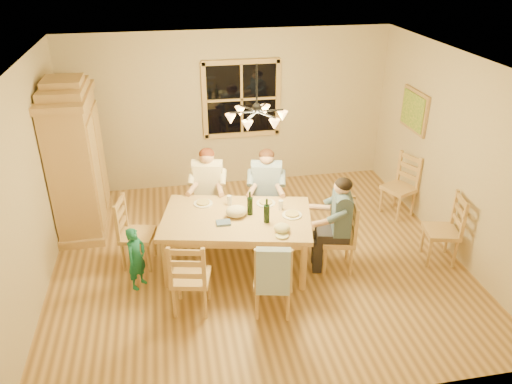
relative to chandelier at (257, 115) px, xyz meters
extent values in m
plane|color=brown|center=(0.00, 0.00, -2.08)|extent=(5.50, 5.50, 0.00)
cube|color=white|center=(0.00, 0.00, 0.62)|extent=(5.50, 5.00, 0.02)
cube|color=#C6AF8C|center=(0.00, 2.50, -0.73)|extent=(5.50, 0.02, 2.70)
cube|color=#C6AF8C|center=(-2.75, 0.00, -0.73)|extent=(0.02, 5.00, 2.70)
cube|color=#C6AF8C|center=(2.75, 0.00, -0.73)|extent=(0.02, 5.00, 2.70)
cube|color=black|center=(0.20, 2.48, -0.53)|extent=(1.20, 0.03, 1.20)
cube|color=tan|center=(0.20, 2.46, -0.53)|extent=(1.30, 0.06, 1.30)
cube|color=#A57E47|center=(2.72, 1.20, -0.48)|extent=(0.04, 0.78, 0.64)
cube|color=#1E6B2D|center=(2.69, 1.20, -0.48)|extent=(0.02, 0.68, 0.54)
cylinder|color=black|center=(0.00, 0.00, 0.36)|extent=(0.02, 0.02, 0.53)
sphere|color=black|center=(0.00, 0.00, 0.09)|extent=(0.12, 0.12, 0.12)
cylinder|color=black|center=(0.16, 0.00, 0.05)|extent=(0.34, 0.02, 0.02)
cone|color=#FFB259|center=(0.32, 0.00, -0.03)|extent=(0.13, 0.13, 0.12)
cylinder|color=black|center=(0.08, 0.14, 0.05)|extent=(0.19, 0.31, 0.02)
cone|color=#FFB259|center=(0.16, 0.28, -0.03)|extent=(0.13, 0.13, 0.12)
cylinder|color=black|center=(-0.08, 0.14, 0.05)|extent=(0.19, 0.31, 0.02)
cone|color=#FFB259|center=(-0.16, 0.28, -0.03)|extent=(0.13, 0.13, 0.12)
cylinder|color=black|center=(-0.16, 0.00, 0.05)|extent=(0.34, 0.02, 0.02)
cone|color=#FFB259|center=(-0.32, 0.00, -0.03)|extent=(0.13, 0.13, 0.12)
cylinder|color=black|center=(-0.08, -0.14, 0.05)|extent=(0.19, 0.31, 0.02)
cone|color=#FFB259|center=(-0.16, -0.28, -0.03)|extent=(0.13, 0.13, 0.12)
cylinder|color=black|center=(0.08, -0.14, 0.05)|extent=(0.19, 0.31, 0.02)
cone|color=#FFB259|center=(0.16, -0.28, -0.03)|extent=(0.13, 0.13, 0.12)
cube|color=#A57E47|center=(-2.43, 1.38, -1.08)|extent=(0.60, 1.30, 2.00)
cube|color=#A57E47|center=(-2.43, 1.38, -0.03)|extent=(0.66, 1.40, 0.10)
cube|color=#A57E47|center=(-2.43, 1.38, 0.07)|extent=(0.58, 1.00, 0.12)
cube|color=#A57E47|center=(-2.43, 1.38, 0.17)|extent=(0.52, 0.55, 0.10)
cube|color=tan|center=(-2.12, 1.05, -1.08)|extent=(0.03, 0.55, 1.60)
cube|color=tan|center=(-2.12, 1.71, -1.08)|extent=(0.03, 0.55, 1.60)
cube|color=#A57E47|center=(-2.43, 1.38, -2.02)|extent=(0.66, 1.40, 0.12)
cube|color=tan|center=(-0.29, -0.11, -1.35)|extent=(2.13, 1.56, 0.06)
cube|color=tan|center=(-0.29, -0.11, -1.43)|extent=(1.95, 1.38, 0.10)
cylinder|color=tan|center=(-1.23, -0.40, -1.73)|extent=(0.09, 0.09, 0.70)
cylinder|color=tan|center=(0.45, -0.77, -1.73)|extent=(0.09, 0.09, 0.70)
cylinder|color=tan|center=(-1.02, 0.55, -1.73)|extent=(0.09, 0.09, 0.70)
cylinder|color=tan|center=(0.66, 0.18, -1.73)|extent=(0.09, 0.09, 0.70)
cube|color=tan|center=(-0.56, 0.88, -1.63)|extent=(0.52, 0.50, 0.06)
cube|color=tan|center=(-0.56, 0.88, -1.36)|extent=(0.38, 0.13, 0.54)
cube|color=tan|center=(0.27, 0.69, -1.63)|extent=(0.52, 0.50, 0.06)
cube|color=tan|center=(0.27, 0.69, -1.36)|extent=(0.38, 0.13, 0.54)
cube|color=tan|center=(-0.95, -0.90, -1.63)|extent=(0.52, 0.50, 0.06)
cube|color=tan|center=(-0.95, -0.90, -1.36)|extent=(0.38, 0.13, 0.54)
cube|color=tan|center=(-0.01, -1.10, -1.63)|extent=(0.52, 0.50, 0.06)
cube|color=tan|center=(-0.01, -1.10, -1.36)|extent=(0.38, 0.13, 0.54)
cube|color=tan|center=(-1.59, 0.17, -1.63)|extent=(0.50, 0.52, 0.06)
cube|color=tan|center=(-1.59, 0.17, -1.36)|extent=(0.13, 0.38, 0.54)
cube|color=tan|center=(1.01, -0.40, -1.63)|extent=(0.50, 0.52, 0.06)
cube|color=tan|center=(1.01, -0.40, -1.36)|extent=(0.13, 0.38, 0.54)
cube|color=beige|center=(-0.56, 0.88, -1.24)|extent=(0.44, 0.30, 0.52)
cube|color=#262328|center=(-0.56, 0.88, -1.55)|extent=(0.46, 0.49, 0.14)
sphere|color=tan|center=(-0.56, 0.88, -0.86)|extent=(0.21, 0.21, 0.21)
ellipsoid|color=#592614|center=(-0.56, 0.88, -0.83)|extent=(0.22, 0.22, 0.17)
cube|color=#32598A|center=(0.27, 0.69, -1.24)|extent=(0.44, 0.30, 0.52)
cube|color=#262328|center=(0.27, 0.69, -1.55)|extent=(0.46, 0.49, 0.14)
sphere|color=tan|center=(0.27, 0.69, -0.86)|extent=(0.21, 0.21, 0.21)
ellipsoid|color=#381E11|center=(0.27, 0.69, -0.83)|extent=(0.22, 0.22, 0.17)
cube|color=#445A6E|center=(1.01, -0.40, -1.24)|extent=(0.30, 0.44, 0.52)
cube|color=#262328|center=(1.01, -0.40, -1.55)|extent=(0.49, 0.46, 0.14)
sphere|color=tan|center=(1.01, -0.40, -0.86)|extent=(0.21, 0.21, 0.21)
ellipsoid|color=black|center=(1.01, -0.40, -0.83)|extent=(0.22, 0.22, 0.17)
cube|color=#96AECB|center=(-0.06, -1.29, -1.38)|extent=(0.39, 0.18, 0.58)
cylinder|color=black|center=(-0.10, -0.08, -1.15)|extent=(0.08, 0.08, 0.33)
cylinder|color=black|center=(0.07, -0.32, -1.15)|extent=(0.08, 0.08, 0.33)
cylinder|color=white|center=(-0.68, 0.31, -1.31)|extent=(0.26, 0.26, 0.02)
cylinder|color=white|center=(0.16, 0.16, -1.31)|extent=(0.26, 0.26, 0.02)
cylinder|color=white|center=(0.43, -0.22, -1.31)|extent=(0.26, 0.26, 0.02)
cylinder|color=silver|center=(-0.33, 0.22, -1.25)|extent=(0.06, 0.06, 0.14)
cylinder|color=silver|center=(0.32, -0.04, -1.25)|extent=(0.06, 0.06, 0.14)
ellipsoid|color=#C4BC82|center=(0.21, -0.59, -1.26)|extent=(0.20, 0.20, 0.11)
cube|color=#495F87|center=(-0.48, -0.26, -1.30)|extent=(0.21, 0.18, 0.03)
ellipsoid|color=#C5B78F|center=(-0.29, -0.11, -1.24)|extent=(0.28, 0.22, 0.15)
imported|color=#187058|center=(-1.59, -0.33, -1.65)|extent=(0.35, 0.37, 0.85)
cube|color=tan|center=(2.45, -0.49, -1.63)|extent=(0.51, 0.52, 0.06)
cube|color=tan|center=(2.45, -0.49, -1.36)|extent=(0.13, 0.38, 0.54)
cube|color=tan|center=(2.45, 0.84, -1.63)|extent=(0.57, 0.58, 0.06)
cube|color=tan|center=(2.45, 0.84, -1.36)|extent=(0.21, 0.37, 0.54)
camera|label=1|loc=(-1.07, -5.69, 1.92)|focal=35.00mm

